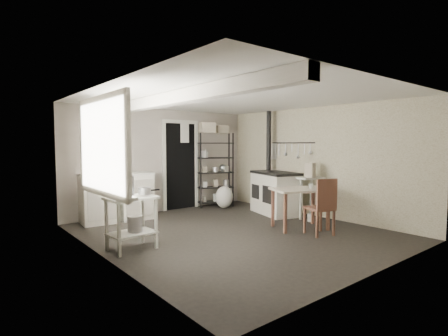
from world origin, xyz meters
TOP-DOWN VIEW (x-y plane):
  - floor at (0.00, 0.00)m, footprint 5.00×5.00m
  - ceiling at (0.00, 0.00)m, footprint 5.00×5.00m
  - wall_back at (0.00, 2.50)m, footprint 4.50×0.02m
  - wall_front at (0.00, -2.50)m, footprint 4.50×0.02m
  - wall_left at (-2.25, 0.00)m, footprint 0.02×5.00m
  - wall_right at (2.25, 0.00)m, footprint 0.02×5.00m
  - window at (-2.22, 0.20)m, footprint 0.12×1.76m
  - doorway at (0.45, 2.47)m, footprint 0.96×0.10m
  - ceiling_beam at (-1.20, 0.00)m, footprint 0.18×5.00m
  - wallpaper_panel at (2.24, 0.00)m, footprint 0.01×5.00m
  - utensil_rail at (2.19, 0.60)m, footprint 0.06×1.20m
  - prep_table at (-1.80, 0.19)m, footprint 0.71×0.53m
  - stockpot at (-1.89, 0.20)m, footprint 0.30×0.30m
  - saucepan at (-1.63, 0.12)m, footprint 0.20×0.20m
  - bucket at (-1.78, 0.14)m, footprint 0.28×0.28m
  - base_cabinets at (-1.22, 2.18)m, footprint 1.49×0.74m
  - mixing_bowl at (-1.12, 2.14)m, footprint 0.35×0.35m
  - counter_cup at (-1.52, 2.08)m, footprint 0.15×0.15m
  - shelf_rack at (1.27, 2.20)m, footprint 0.91×0.60m
  - shelf_jar at (1.00, 2.23)m, footprint 0.10×0.10m
  - storage_box_a at (1.00, 2.17)m, footprint 0.42×0.40m
  - storage_box_b at (1.50, 2.23)m, footprint 0.37×0.35m
  - stove at (1.73, 0.66)m, footprint 0.94×1.30m
  - stovepipe at (1.97, 1.10)m, footprint 0.14×0.14m
  - side_ledge at (1.95, -0.11)m, footprint 0.59×0.38m
  - oats_box at (1.86, -0.16)m, footprint 0.14×0.21m
  - work_table at (1.10, -0.52)m, footprint 1.14×1.00m
  - table_cup at (1.26, -0.63)m, footprint 0.11×0.11m
  - chair at (1.01, -1.01)m, footprint 0.50×0.51m
  - flour_sack at (1.29, 1.88)m, footprint 0.49×0.43m
  - floor_crock at (1.71, -0.30)m, footprint 0.14×0.14m

SIDE VIEW (x-z plane):
  - floor at x=0.00m, z-range 0.00..0.00m
  - floor_crock at x=1.71m, z-range 0.00..0.15m
  - flour_sack at x=1.29m, z-range -0.02..0.50m
  - work_table at x=1.10m, z-range 0.02..0.74m
  - bucket at x=-1.78m, z-range 0.27..0.50m
  - prep_table at x=-1.80m, z-range 0.01..0.79m
  - side_ledge at x=1.95m, z-range 0.00..0.86m
  - stove at x=1.73m, z-range -0.02..0.90m
  - base_cabinets at x=-1.22m, z-range -0.01..0.93m
  - chair at x=1.01m, z-range 0.00..0.97m
  - table_cup at x=1.26m, z-range 0.76..0.85m
  - saucepan at x=-1.63m, z-range 0.80..0.90m
  - stockpot at x=-1.89m, z-range 0.80..1.08m
  - shelf_rack at x=1.27m, z-range 0.06..1.84m
  - mixing_bowl at x=-1.12m, z-range 0.92..0.99m
  - counter_cup at x=-1.52m, z-range 0.92..1.02m
  - doorway at x=0.45m, z-range -0.04..2.04m
  - oats_box at x=1.86m, z-range 0.86..1.16m
  - wall_back at x=0.00m, z-range 0.00..2.30m
  - wall_front at x=0.00m, z-range 0.00..2.30m
  - wall_left at x=-2.25m, z-range 0.00..2.30m
  - wall_right at x=2.25m, z-range 0.00..2.30m
  - wallpaper_panel at x=2.24m, z-range 0.00..2.30m
  - shelf_jar at x=1.00m, z-range 1.27..1.47m
  - window at x=-2.22m, z-range 0.86..2.14m
  - utensil_rail at x=2.19m, z-range 1.33..1.77m
  - stovepipe at x=1.97m, z-range 0.83..2.35m
  - storage_box_b at x=1.50m, z-range 1.90..2.08m
  - storage_box_a at x=1.00m, z-range 1.89..2.13m
  - ceiling_beam at x=-1.20m, z-range 2.11..2.29m
  - ceiling at x=0.00m, z-range 2.30..2.30m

